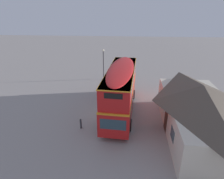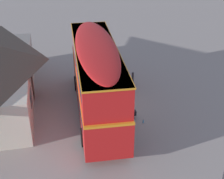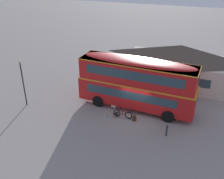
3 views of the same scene
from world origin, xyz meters
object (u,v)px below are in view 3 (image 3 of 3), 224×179
Objects in this scene: street_lamp at (22,78)px; kerb_bollard at (167,130)px; water_bottle_blue_sports at (107,117)px; touring_bicycle at (122,114)px; backpack_on_ground at (134,118)px; double_decker_bus at (137,82)px.

street_lamp reaches higher than kerb_bollard.
street_lamp is (-8.04, -0.40, 2.71)m from water_bottle_blue_sports.
kerb_bollard is (13.28, -0.45, -2.31)m from street_lamp.
backpack_on_ground is (1.16, -0.10, -0.07)m from touring_bicycle.
double_decker_bus reaches higher than kerb_bollard.
touring_bicycle is 4.29m from kerb_bollard.
double_decker_bus is at bearing 101.77° from backpack_on_ground.
touring_bicycle reaches higher than water_bottle_blue_sports.
street_lamp is at bearing -177.16° from water_bottle_blue_sports.
double_decker_bus is at bearing 53.68° from water_bottle_blue_sports.
backpack_on_ground is at bearing 157.33° from kerb_bollard.
touring_bicycle is at bearing -108.78° from double_decker_bus.
water_bottle_blue_sports is 5.32m from kerb_bollard.
backpack_on_ground is 0.60× the size of kerb_bollard.
touring_bicycle is 3.01× the size of backpack_on_ground.
double_decker_bus is at bearing 16.53° from street_lamp.
double_decker_bus is 46.90× the size of water_bottle_blue_sports.
double_decker_bus reaches higher than water_bottle_blue_sports.
touring_bicycle is at bearing 5.41° from street_lamp.
double_decker_bus is at bearing 71.22° from touring_bicycle.
street_lamp reaches higher than backpack_on_ground.
street_lamp reaches higher than touring_bicycle.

